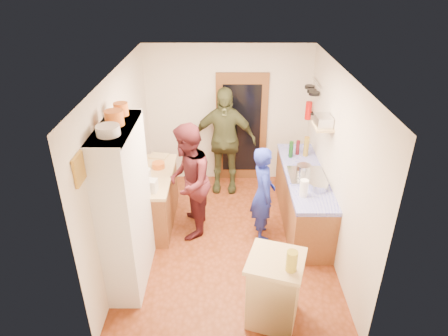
{
  "coord_description": "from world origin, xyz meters",
  "views": [
    {
      "loc": [
        -0.05,
        -4.98,
        3.88
      ],
      "look_at": [
        -0.07,
        0.15,
        1.17
      ],
      "focal_mm": 32.0,
      "sensor_mm": 36.0,
      "label": 1
    }
  ],
  "objects_px": {
    "person_back": "(225,141)",
    "right_counter_base": "(302,199)",
    "island_base": "(274,291)",
    "person_hob": "(265,194)",
    "hutch_body": "(126,208)",
    "person_left": "(190,181)"
  },
  "relations": [
    {
      "from": "island_base",
      "to": "person_hob",
      "type": "xyz_separation_m",
      "value": [
        0.03,
        1.62,
        0.33
      ]
    },
    {
      "from": "island_base",
      "to": "person_back",
      "type": "xyz_separation_m",
      "value": [
        -0.59,
        3.08,
        0.55
      ]
    },
    {
      "from": "right_counter_base",
      "to": "person_left",
      "type": "distance_m",
      "value": 1.86
    },
    {
      "from": "island_base",
      "to": "hutch_body",
      "type": "bearing_deg",
      "value": 158.13
    },
    {
      "from": "person_back",
      "to": "hutch_body",
      "type": "bearing_deg",
      "value": -113.82
    },
    {
      "from": "right_counter_base",
      "to": "island_base",
      "type": "distance_m",
      "value": 2.14
    },
    {
      "from": "hutch_body",
      "to": "person_left",
      "type": "distance_m",
      "value": 1.28
    },
    {
      "from": "hutch_body",
      "to": "person_left",
      "type": "height_order",
      "value": "hutch_body"
    },
    {
      "from": "person_hob",
      "to": "person_back",
      "type": "height_order",
      "value": "person_back"
    },
    {
      "from": "person_back",
      "to": "right_counter_base",
      "type": "bearing_deg",
      "value": -35.88
    },
    {
      "from": "island_base",
      "to": "person_left",
      "type": "relative_size",
      "value": 0.47
    },
    {
      "from": "person_left",
      "to": "person_back",
      "type": "xyz_separation_m",
      "value": [
        0.51,
        1.32,
        0.07
      ]
    },
    {
      "from": "person_left",
      "to": "island_base",
      "type": "bearing_deg",
      "value": 32.96
    },
    {
      "from": "hutch_body",
      "to": "person_back",
      "type": "distance_m",
      "value": 2.66
    },
    {
      "from": "person_hob",
      "to": "person_back",
      "type": "xyz_separation_m",
      "value": [
        -0.61,
        1.46,
        0.23
      ]
    },
    {
      "from": "hutch_body",
      "to": "person_left",
      "type": "bearing_deg",
      "value": 55.13
    },
    {
      "from": "hutch_body",
      "to": "island_base",
      "type": "relative_size",
      "value": 2.56
    },
    {
      "from": "right_counter_base",
      "to": "person_back",
      "type": "distance_m",
      "value": 1.74
    },
    {
      "from": "person_left",
      "to": "person_back",
      "type": "distance_m",
      "value": 1.41
    },
    {
      "from": "island_base",
      "to": "right_counter_base",
      "type": "bearing_deg",
      "value": 71.53
    },
    {
      "from": "person_hob",
      "to": "island_base",
      "type": "bearing_deg",
      "value": 172.46
    },
    {
      "from": "island_base",
      "to": "person_back",
      "type": "distance_m",
      "value": 3.19
    }
  ]
}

